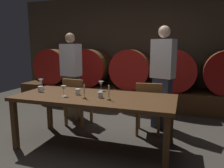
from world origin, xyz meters
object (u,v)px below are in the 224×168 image
guest_right (163,77)px  wine_glass_center (64,89)px  wine_barrel_center (132,69)px  wine_barrel_right (175,70)px  wine_barrel_left (92,67)px  chair_left (76,100)px  wine_barrel_far_left (57,66)px  candle_left (84,94)px  cup_right (100,95)px  candle_right (109,95)px  cup_left (41,89)px  dining_table (94,101)px  wine_glass_left (41,82)px  cup_center (78,92)px  guest_left (71,75)px  chair_right (149,106)px  wine_glass_right (101,84)px

guest_right → wine_glass_center: (-1.23, -1.23, -0.05)m
wine_barrel_center → wine_barrel_right: (0.99, 0.00, 0.00)m
wine_barrel_left → chair_left: wine_barrel_left is taller
wine_barrel_far_left → candle_left: 3.24m
chair_left → cup_right: 1.12m
candle_right → cup_left: 1.16m
chair_left → cup_right: bearing=141.0°
dining_table → cup_left: 0.89m
wine_barrel_left → wine_glass_left: wine_barrel_left is taller
wine_barrel_far_left → wine_barrel_center: bearing=0.0°
chair_left → cup_center: (0.39, -0.68, 0.31)m
wine_barrel_right → dining_table: bearing=-112.8°
wine_barrel_center → wine_barrel_right: 0.99m
wine_barrel_far_left → candle_right: 3.43m
guest_left → wine_glass_left: (-0.07, -0.90, -0.00)m
chair_right → wine_glass_center: wine_glass_center is taller
wine_barrel_center → candle_right: (0.28, -2.49, -0.09)m
wine_glass_left → cup_left: size_ratio=1.77×
wine_barrel_left → wine_glass_center: (0.66, -2.48, -0.05)m
chair_right → cup_right: 0.98m
wine_glass_center → wine_barrel_right: bearing=61.0°
wine_glass_center → cup_center: 0.21m
wine_barrel_left → cup_left: 2.36m
chair_left → guest_left: guest_left is taller
chair_left → wine_glass_left: (-0.40, -0.45, 0.38)m
chair_right → wine_glass_center: 1.40m
candle_left → guest_right: bearing=55.1°
wine_glass_center → candle_left: bearing=-7.4°
chair_left → wine_glass_center: 0.95m
wine_barrel_center → wine_glass_center: bearing=-98.9°
guest_right → wine_glass_left: 2.07m
cup_left → chair_left: bearing=71.5°
chair_left → wine_glass_left: bearing=53.6°
chair_left → guest_left: (-0.34, 0.45, 0.38)m
cup_center → chair_left: bearing=119.7°
wine_barrel_center → candle_left: wine_barrel_center is taller
candle_left → wine_glass_left: candle_left is taller
wine_barrel_center → cup_left: 2.51m
wine_glass_right → candle_right: bearing=-59.2°
wine_glass_right → cup_left: wine_glass_right is taller
candle_left → wine_barrel_center: bearing=88.8°
wine_glass_left → wine_glass_right: wine_glass_left is taller
dining_table → candle_left: candle_left is taller
wine_barrel_left → chair_right: size_ratio=1.04×
wine_barrel_far_left → wine_glass_center: bearing=-55.8°
wine_barrel_center → chair_right: wine_barrel_center is taller
wine_glass_center → wine_barrel_center: bearing=81.1°
wine_barrel_center → cup_right: wine_barrel_center is taller
guest_right → cup_left: size_ratio=20.18×
dining_table → wine_glass_left: (-1.05, 0.23, 0.18)m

